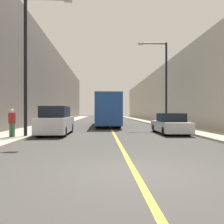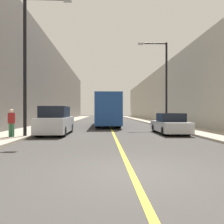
{
  "view_description": "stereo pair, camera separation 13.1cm",
  "coord_description": "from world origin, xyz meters",
  "px_view_note": "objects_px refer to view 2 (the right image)",
  "views": [
    {
      "loc": [
        -0.87,
        -5.68,
        1.6
      ],
      "look_at": [
        0.08,
        14.77,
        1.57
      ],
      "focal_mm": 35.0,
      "sensor_mm": 36.0,
      "label": 1
    },
    {
      "loc": [
        -0.74,
        -5.69,
        1.6
      ],
      "look_at": [
        0.08,
        14.77,
        1.57
      ],
      "focal_mm": 35.0,
      "sensor_mm": 36.0,
      "label": 2
    }
  ],
  "objects_px": {
    "parked_suv_left": "(56,122)",
    "bus": "(107,110)",
    "pedestrian": "(11,122)",
    "street_lamp_left": "(29,57)",
    "street_lamp_right": "(164,79)",
    "car_right_near": "(170,125)"
  },
  "relations": [
    {
      "from": "parked_suv_left",
      "to": "bus",
      "type": "bearing_deg",
      "value": 68.41
    },
    {
      "from": "bus",
      "to": "parked_suv_left",
      "type": "relative_size",
      "value": 2.4
    },
    {
      "from": "street_lamp_left",
      "to": "street_lamp_right",
      "type": "relative_size",
      "value": 1.02
    },
    {
      "from": "bus",
      "to": "parked_suv_left",
      "type": "height_order",
      "value": "bus"
    },
    {
      "from": "street_lamp_left",
      "to": "parked_suv_left",
      "type": "bearing_deg",
      "value": 56.44
    },
    {
      "from": "bus",
      "to": "parked_suv_left",
      "type": "distance_m",
      "value": 10.35
    },
    {
      "from": "bus",
      "to": "car_right_near",
      "type": "xyz_separation_m",
      "value": [
        4.35,
        -9.34,
        -1.15
      ]
    },
    {
      "from": "parked_suv_left",
      "to": "street_lamp_left",
      "type": "height_order",
      "value": "street_lamp_left"
    },
    {
      "from": "street_lamp_left",
      "to": "street_lamp_right",
      "type": "height_order",
      "value": "street_lamp_left"
    },
    {
      "from": "bus",
      "to": "pedestrian",
      "type": "relative_size",
      "value": 7.02
    },
    {
      "from": "street_lamp_left",
      "to": "car_right_near",
      "type": "bearing_deg",
      "value": 12.53
    },
    {
      "from": "pedestrian",
      "to": "car_right_near",
      "type": "bearing_deg",
      "value": 13.97
    },
    {
      "from": "street_lamp_left",
      "to": "pedestrian",
      "type": "height_order",
      "value": "street_lamp_left"
    },
    {
      "from": "car_right_near",
      "to": "street_lamp_left",
      "type": "bearing_deg",
      "value": -167.47
    },
    {
      "from": "parked_suv_left",
      "to": "street_lamp_left",
      "type": "xyz_separation_m",
      "value": [
        -1.22,
        -1.83,
        4.04
      ]
    },
    {
      "from": "bus",
      "to": "car_right_near",
      "type": "distance_m",
      "value": 10.37
    },
    {
      "from": "bus",
      "to": "car_right_near",
      "type": "height_order",
      "value": "bus"
    },
    {
      "from": "parked_suv_left",
      "to": "pedestrian",
      "type": "relative_size",
      "value": 2.93
    },
    {
      "from": "parked_suv_left",
      "to": "street_lamp_right",
      "type": "distance_m",
      "value": 11.83
    },
    {
      "from": "bus",
      "to": "pedestrian",
      "type": "xyz_separation_m",
      "value": [
        -5.87,
        -11.88,
        -0.85
      ]
    },
    {
      "from": "car_right_near",
      "to": "pedestrian",
      "type": "height_order",
      "value": "pedestrian"
    },
    {
      "from": "parked_suv_left",
      "to": "street_lamp_left",
      "type": "distance_m",
      "value": 4.6
    }
  ]
}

